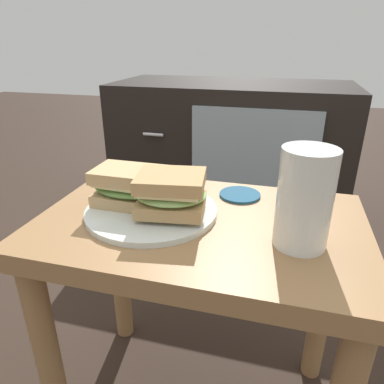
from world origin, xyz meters
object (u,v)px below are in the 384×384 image
(sandwich_front, at_px, (131,187))
(beer_glass, at_px, (305,199))
(tv_cabinet, at_px, (230,152))
(sandwich_back, at_px, (171,193))
(coaster, at_px, (240,195))
(plate, at_px, (152,211))

(sandwich_front, bearing_deg, beer_glass, -9.23)
(tv_cabinet, height_order, sandwich_front, tv_cabinet)
(sandwich_back, relative_size, coaster, 1.63)
(sandwich_front, distance_m, coaster, 0.22)
(coaster, bearing_deg, tv_cabinet, 100.25)
(sandwich_back, height_order, coaster, sandwich_back)
(sandwich_front, bearing_deg, tv_cabinet, 87.99)
(plate, bearing_deg, tv_cabinet, 90.53)
(sandwich_back, bearing_deg, plate, 164.81)
(tv_cabinet, bearing_deg, sandwich_front, -92.01)
(plate, distance_m, sandwich_front, 0.06)
(sandwich_back, distance_m, coaster, 0.17)
(tv_cabinet, bearing_deg, plate, -89.47)
(coaster, bearing_deg, plate, -140.54)
(sandwich_back, bearing_deg, beer_glass, -6.81)
(sandwich_front, xyz_separation_m, sandwich_back, (0.08, -0.02, 0.01))
(tv_cabinet, height_order, coaster, tv_cabinet)
(plate, xyz_separation_m, beer_glass, (0.25, -0.04, 0.07))
(tv_cabinet, relative_size, beer_glass, 6.37)
(sandwich_back, xyz_separation_m, beer_glass, (0.21, -0.03, 0.02))
(sandwich_back, bearing_deg, sandwich_front, 164.81)
(tv_cabinet, xyz_separation_m, sandwich_back, (0.05, -0.96, 0.22))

